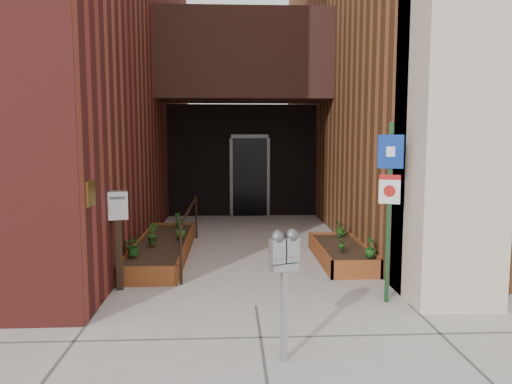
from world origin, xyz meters
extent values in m
plane|color=#9E9991|center=(0.00, 0.00, 0.00)|extent=(80.00, 80.00, 0.00)
cube|color=brown|center=(6.00, 7.15, 5.00)|extent=(8.00, 13.70, 10.00)
cube|color=beige|center=(2.55, 0.20, 2.20)|extent=(1.10, 1.20, 4.40)
cube|color=black|center=(0.00, 6.00, 4.00)|extent=(4.20, 2.00, 2.00)
cube|color=black|center=(0.00, 7.40, 1.50)|extent=(4.00, 0.30, 3.00)
cube|color=black|center=(0.20, 7.22, 1.05)|extent=(0.90, 0.06, 2.10)
cube|color=#B79338|center=(-1.99, -0.20, 1.50)|extent=(0.04, 0.30, 0.30)
cube|color=brown|center=(-1.55, 0.92, 0.15)|extent=(0.90, 0.04, 0.30)
cube|color=brown|center=(-1.55, 4.48, 0.15)|extent=(0.90, 0.04, 0.30)
cube|color=brown|center=(-1.98, 2.70, 0.15)|extent=(0.04, 3.60, 0.30)
cube|color=brown|center=(-1.12, 2.70, 0.15)|extent=(0.04, 3.60, 0.30)
cube|color=black|center=(-1.55, 2.70, 0.13)|extent=(0.82, 3.52, 0.26)
cube|color=brown|center=(1.60, 1.12, 0.15)|extent=(0.80, 0.04, 0.30)
cube|color=brown|center=(1.60, 3.28, 0.15)|extent=(0.80, 0.04, 0.30)
cube|color=brown|center=(1.22, 2.20, 0.15)|extent=(0.04, 2.20, 0.30)
cube|color=brown|center=(1.98, 2.20, 0.15)|extent=(0.04, 2.20, 0.30)
cube|color=black|center=(1.60, 2.20, 0.13)|extent=(0.72, 2.12, 0.26)
cylinder|color=black|center=(-1.05, 1.00, 0.45)|extent=(0.04, 0.04, 0.90)
cylinder|color=black|center=(-1.05, 4.30, 0.45)|extent=(0.04, 0.04, 0.90)
cylinder|color=black|center=(-1.05, 2.65, 0.88)|extent=(0.04, 3.30, 0.04)
cube|color=#9B9B9D|center=(0.19, -1.57, 0.45)|extent=(0.07, 0.07, 0.91)
cube|color=#9B9B9D|center=(0.19, -1.57, 0.94)|extent=(0.29, 0.20, 0.07)
cube|color=#9B9B9D|center=(0.12, -1.60, 1.10)|extent=(0.16, 0.13, 0.24)
sphere|color=#59595B|center=(0.12, -1.60, 1.24)|extent=(0.13, 0.13, 0.13)
cube|color=white|center=(0.14, -1.64, 1.12)|extent=(0.08, 0.04, 0.05)
cube|color=#B21414|center=(0.14, -1.64, 1.05)|extent=(0.08, 0.04, 0.03)
cube|color=#9B9B9D|center=(0.26, -1.54, 1.10)|extent=(0.16, 0.13, 0.24)
sphere|color=#59595B|center=(0.26, -1.54, 1.24)|extent=(0.13, 0.13, 0.13)
cube|color=white|center=(0.28, -1.58, 1.12)|extent=(0.08, 0.04, 0.05)
cube|color=#B21414|center=(0.28, -1.58, 1.05)|extent=(0.08, 0.04, 0.03)
cube|color=#14371A|center=(1.73, 0.09, 1.18)|extent=(0.07, 0.07, 2.36)
cube|color=navy|center=(1.72, 0.06, 1.98)|extent=(0.31, 0.13, 0.43)
cube|color=white|center=(1.72, 0.06, 1.98)|extent=(0.10, 0.05, 0.13)
cube|color=white|center=(1.72, 0.06, 1.50)|extent=(0.26, 0.11, 0.37)
cube|color=#B21414|center=(1.72, 0.06, 1.66)|extent=(0.26, 0.11, 0.06)
cylinder|color=#B21414|center=(1.72, 0.05, 1.48)|extent=(0.15, 0.06, 0.15)
cube|color=black|center=(-1.90, 0.80, 0.51)|extent=(0.11, 0.11, 1.03)
cube|color=silver|center=(-1.90, 0.80, 1.22)|extent=(0.32, 0.27, 0.39)
cube|color=#59595B|center=(-1.88, 0.70, 1.33)|extent=(0.20, 0.06, 0.04)
cube|color=white|center=(-1.88, 0.70, 1.17)|extent=(0.22, 0.06, 0.09)
imported|color=#1D5317|center=(-1.85, 1.60, 0.47)|extent=(0.33, 0.33, 0.33)
imported|color=#275317|center=(-1.68, 2.36, 0.49)|extent=(0.27, 0.27, 0.38)
imported|color=#2D621C|center=(-1.25, 2.93, 0.48)|extent=(0.28, 0.28, 0.35)
imported|color=#245016|center=(-1.42, 3.98, 0.46)|extent=(0.24, 0.24, 0.32)
imported|color=#184F16|center=(1.85, 1.30, 0.46)|extent=(0.24, 0.24, 0.31)
imported|color=#1D4E16|center=(1.51, 1.76, 0.48)|extent=(0.19, 0.19, 0.35)
imported|color=#285C1A|center=(1.75, 2.97, 0.45)|extent=(0.28, 0.28, 0.30)
camera|label=1|loc=(-0.31, -6.19, 2.20)|focal=35.00mm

